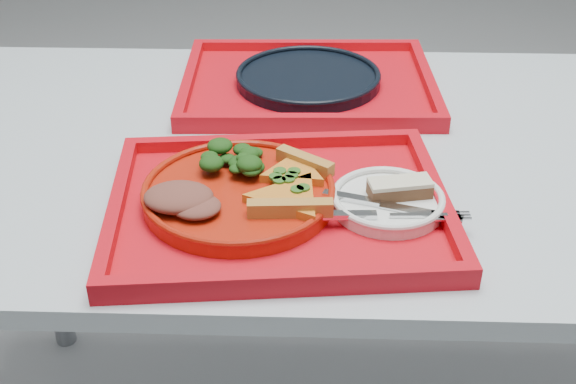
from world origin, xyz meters
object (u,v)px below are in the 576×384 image
at_px(navy_plate, 308,79).
at_px(dessert_bar, 400,188).
at_px(dinner_plate, 239,195).
at_px(tray_far, 308,86).
at_px(tray_main, 279,209).

relative_size(navy_plate, dessert_bar, 2.94).
distance_m(dinner_plate, dessert_bar, 0.22).
relative_size(tray_far, navy_plate, 1.73).
xyz_separation_m(tray_far, navy_plate, (-0.00, 0.00, 0.01)).
bearing_deg(tray_main, dessert_bar, -2.26).
height_order(navy_plate, dessert_bar, dessert_bar).
xyz_separation_m(tray_main, navy_plate, (0.04, 0.40, 0.01)).
xyz_separation_m(tray_far, dessert_bar, (0.13, -0.39, 0.03)).
height_order(tray_main, dessert_bar, dessert_bar).
bearing_deg(navy_plate, tray_far, 0.00).
relative_size(tray_main, navy_plate, 1.73).
relative_size(tray_far, dinner_plate, 1.73).
distance_m(tray_far, navy_plate, 0.01).
bearing_deg(tray_main, tray_far, 79.40).
xyz_separation_m(tray_far, dinner_plate, (-0.09, -0.39, 0.02)).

